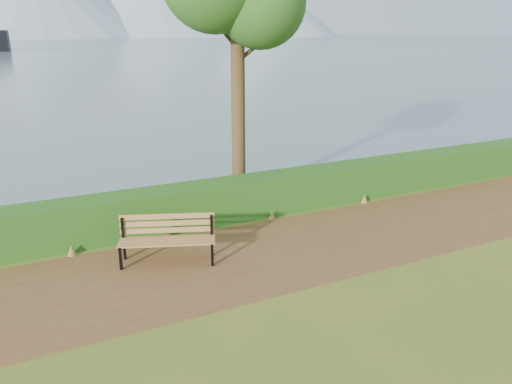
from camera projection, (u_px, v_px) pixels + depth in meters
ground at (250, 264)px, 10.17m from camera, size 140.00×140.00×0.00m
path at (244, 258)px, 10.43m from camera, size 40.00×3.40×0.01m
hedge at (204, 204)px, 12.24m from camera, size 32.00×0.85×1.00m
water at (9, 41)px, 232.01m from camera, size 700.00×510.00×0.00m
bench at (167, 236)px, 10.17m from camera, size 2.01×1.22×0.97m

